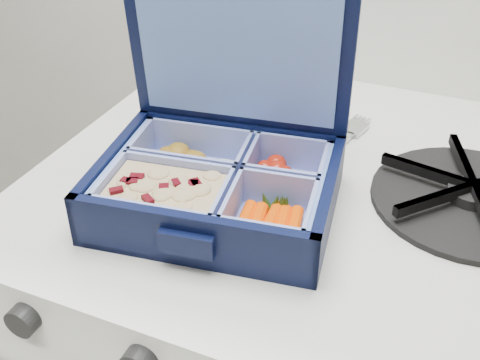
% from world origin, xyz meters
% --- Properties ---
extents(bento_box, '(0.24, 0.20, 0.05)m').
position_xyz_m(bento_box, '(0.15, 1.59, 0.86)').
color(bento_box, black).
rests_on(bento_box, stove).
extents(burner_grate, '(0.22, 0.22, 0.03)m').
position_xyz_m(burner_grate, '(0.37, 1.69, 0.85)').
color(burner_grate, black).
rests_on(burner_grate, stove).
extents(burner_grate_rear, '(0.20, 0.20, 0.02)m').
position_xyz_m(burner_grate_rear, '(0.02, 1.87, 0.84)').
color(burner_grate_rear, black).
rests_on(burner_grate_rear, stove).
extents(fork, '(0.07, 0.20, 0.01)m').
position_xyz_m(fork, '(0.21, 1.70, 0.84)').
color(fork, '#BDBDBD').
rests_on(fork, stove).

